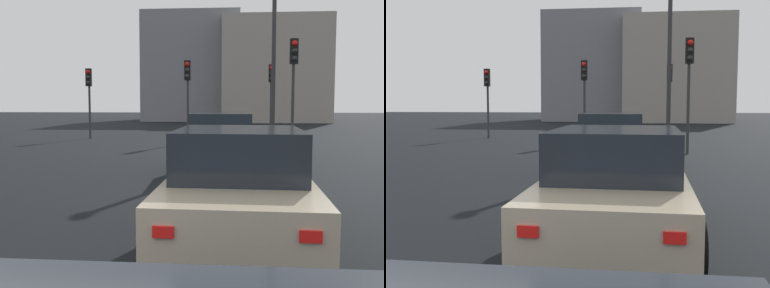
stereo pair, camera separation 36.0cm
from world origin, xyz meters
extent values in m
cube|color=#19606B|center=(10.04, -1.44, 0.61)|extent=(4.24, 1.92, 0.69)
cube|color=#1E232B|center=(9.83, -1.45, 1.27)|extent=(1.93, 1.63, 0.65)
cylinder|color=black|center=(11.37, -2.29, 0.32)|extent=(0.65, 0.24, 0.64)
cylinder|color=black|center=(11.31, -0.51, 0.32)|extent=(0.65, 0.24, 0.64)
cylinder|color=black|center=(8.77, -2.38, 0.32)|extent=(0.65, 0.24, 0.64)
cylinder|color=black|center=(8.71, -0.59, 0.32)|extent=(0.65, 0.24, 0.64)
cube|color=red|center=(7.96, -2.15, 0.73)|extent=(0.04, 0.20, 0.11)
cube|color=red|center=(7.91, -0.87, 0.73)|extent=(0.04, 0.20, 0.11)
cube|color=tan|center=(3.93, -1.84, 0.59)|extent=(4.64, 1.99, 0.66)
cube|color=#1E232B|center=(3.71, -1.83, 1.23)|extent=(2.11, 1.68, 0.62)
cylinder|color=black|center=(5.32, -2.80, 0.32)|extent=(0.65, 0.24, 0.64)
cylinder|color=black|center=(5.38, -0.97, 0.32)|extent=(0.65, 0.24, 0.64)
cylinder|color=black|center=(2.48, -2.70, 0.32)|extent=(0.65, 0.24, 0.64)
cylinder|color=black|center=(2.55, -0.87, 0.32)|extent=(0.65, 0.24, 0.64)
cube|color=red|center=(1.61, -2.41, 0.71)|extent=(0.04, 0.20, 0.11)
cube|color=red|center=(1.66, -1.09, 0.71)|extent=(0.04, 0.20, 0.11)
cylinder|color=#2D2D30|center=(14.61, -4.01, 1.63)|extent=(0.11, 0.11, 3.25)
cube|color=black|center=(14.55, -4.01, 3.70)|extent=(0.22, 0.29, 0.90)
sphere|color=red|center=(14.44, -4.02, 3.97)|extent=(0.20, 0.20, 0.20)
sphere|color=black|center=(14.44, -4.02, 3.70)|extent=(0.20, 0.20, 0.20)
sphere|color=black|center=(14.44, -4.02, 3.43)|extent=(0.20, 0.20, 0.20)
cylinder|color=#2D2D30|center=(20.86, 5.44, 1.34)|extent=(0.11, 0.11, 2.69)
cube|color=black|center=(20.80, 5.44, 3.14)|extent=(0.21, 0.29, 0.90)
sphere|color=red|center=(20.69, 5.45, 3.41)|extent=(0.20, 0.20, 0.20)
sphere|color=black|center=(20.69, 5.45, 3.14)|extent=(0.20, 0.20, 0.20)
sphere|color=black|center=(20.69, 5.45, 2.87)|extent=(0.20, 0.20, 0.20)
cylinder|color=#2D2D30|center=(21.74, -3.87, 1.45)|extent=(0.11, 0.11, 2.91)
cube|color=black|center=(21.68, -3.87, 3.36)|extent=(0.21, 0.29, 0.90)
sphere|color=red|center=(21.57, -3.86, 3.63)|extent=(0.20, 0.20, 0.20)
sphere|color=black|center=(21.57, -3.86, 3.36)|extent=(0.20, 0.20, 0.20)
sphere|color=black|center=(21.57, -3.86, 3.09)|extent=(0.20, 0.20, 0.20)
cylinder|color=#2D2D30|center=(18.70, 0.18, 1.44)|extent=(0.11, 0.11, 2.87)
cube|color=black|center=(18.64, 0.18, 3.32)|extent=(0.22, 0.29, 0.90)
sphere|color=red|center=(18.53, 0.19, 3.59)|extent=(0.20, 0.20, 0.20)
sphere|color=black|center=(18.53, 0.19, 3.32)|extent=(0.20, 0.20, 0.20)
sphere|color=black|center=(18.53, 0.19, 3.05)|extent=(0.20, 0.20, 0.20)
cylinder|color=#2D2D30|center=(15.31, -3.37, 4.12)|extent=(0.16, 0.16, 8.24)
cube|color=gray|center=(45.11, -6.00, 4.85)|extent=(12.18, 9.89, 9.71)
cube|color=slate|center=(45.56, 2.00, 5.28)|extent=(8.97, 9.43, 10.56)
camera|label=1|loc=(-2.42, -1.68, 1.89)|focal=43.14mm
camera|label=2|loc=(-2.39, -2.04, 1.89)|focal=43.14mm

